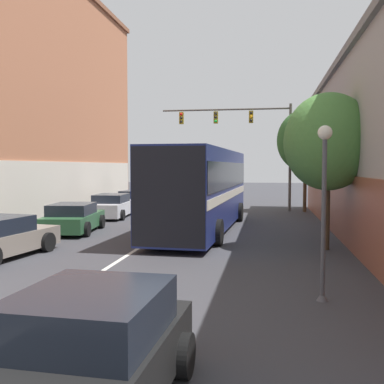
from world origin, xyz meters
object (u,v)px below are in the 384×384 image
Objects in this scene: bus at (203,186)px; parked_car_left_mid at (112,206)px; street_lamp at (324,200)px; street_tree_near at (328,142)px; street_tree_far at (306,141)px; parked_car_left_distant at (73,218)px; traffic_signal_gantry at (248,132)px; hatchback_foreground at (85,357)px; parked_car_left_near at (136,200)px.

parked_car_left_mid is at bearing 55.93° from bus.
bus is 2.66× the size of parked_car_left_mid.
street_tree_near reaches higher than street_lamp.
parked_car_left_distant is at bearing -134.70° from street_tree_far.
traffic_signal_gantry is (7.21, 11.56, 4.63)m from parked_car_left_distant.
hatchback_foreground is at bearing -174.46° from bus.
parked_car_left_distant is (0.39, -11.01, 0.01)m from parked_car_left_near.
street_tree_near is (4.21, 11.40, 3.12)m from hatchback_foreground.
bus is 3.22× the size of street_lamp.
parked_car_left_mid is (-6.71, 19.74, -0.03)m from hatchback_foreground.
traffic_signal_gantry is (1.58, 10.04, 3.20)m from bus.
bus is 7.49m from parked_car_left_mid.
parked_car_left_near is 1.23× the size of street_lamp.
parked_car_left_distant is at bearing -175.95° from parked_car_left_near.
parked_car_left_near is at bearing -5.34° from parked_car_left_distant.
street_tree_far is (10.95, 11.06, 3.97)m from parked_car_left_distant.
street_tree_far is at bearing -87.72° from parked_car_left_near.
bus reaches higher than parked_car_left_mid.
hatchback_foreground is 0.83× the size of parked_car_left_near.
street_lamp is 6.56m from street_tree_near.
traffic_signal_gantry is at bearing -57.29° from parked_car_left_mid.
traffic_signal_gantry is at bearing 103.77° from street_tree_near.
street_tree_far reaches higher than street_tree_near.
street_tree_far is at bearing 86.55° from street_lamp.
hatchback_foreground is 25.81m from traffic_signal_gantry.
street_tree_far is (3.74, -0.49, -0.66)m from traffic_signal_gantry.
street_tree_near is 13.52m from street_tree_far.
bus reaches higher than parked_car_left_near.
bus is at bearing -130.97° from parked_car_left_mid.
bus is 10.66m from traffic_signal_gantry.
street_lamp is (2.55, -20.29, -3.03)m from traffic_signal_gantry.
street_lamp reaches higher than parked_car_left_mid.
parked_car_left_mid is (-5.91, 4.39, -1.41)m from bus.
street_lamp is at bearing -97.97° from street_tree_near.
traffic_signal_gantry is 1.57× the size of street_tree_near.
street_tree_far reaches higher than bus.
parked_car_left_near is at bearing 117.20° from street_lamp.
parked_car_left_near is at bearing 34.92° from bus.
parked_car_left_mid is at bearing -4.68° from parked_car_left_distant.
parked_car_left_distant is 14.39m from traffic_signal_gantry.
hatchback_foreground is 25.61m from street_tree_far.
street_tree_far reaches higher than hatchback_foreground.
street_tree_far is at bearing 88.68° from street_tree_near.
parked_car_left_mid is 14.09m from street_tree_near.
parked_car_left_near is 8.92m from traffic_signal_gantry.
bus is 1.87× the size of street_tree_far.
parked_car_left_near is 0.54× the size of traffic_signal_gantry.
street_lamp is at bearing -30.79° from hatchback_foreground.
parked_car_left_mid is 10.45m from traffic_signal_gantry.
hatchback_foreground is 6.28m from street_lamp.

